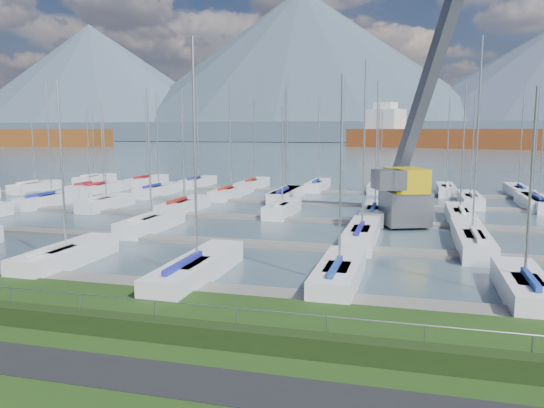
% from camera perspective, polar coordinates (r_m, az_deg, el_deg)
% --- Properties ---
extents(path, '(160.00, 2.00, 0.04)m').
position_cam_1_polar(path, '(16.60, -14.08, -17.43)').
color(path, black).
rests_on(path, grass).
extents(water, '(800.00, 540.00, 0.20)m').
position_cam_1_polar(water, '(276.25, 13.42, 6.21)').
color(water, '#475C68').
extents(hedge, '(80.00, 0.70, 0.70)m').
position_cam_1_polar(hedge, '(18.59, -10.15, -13.33)').
color(hedge, black).
rests_on(hedge, grass).
extents(fence, '(80.00, 0.04, 0.04)m').
position_cam_1_polar(fence, '(18.64, -9.68, -10.48)').
color(fence, gray).
rests_on(fence, grass).
extents(foothill, '(900.00, 80.00, 12.00)m').
position_cam_1_polar(foothill, '(346.13, 13.78, 7.57)').
color(foothill, '#435363').
rests_on(foothill, water).
extents(mountains, '(1190.00, 360.00, 115.00)m').
position_cam_1_polar(mountains, '(422.53, 15.21, 13.08)').
color(mountains, '#464E67').
rests_on(mountains, water).
extents(docks, '(90.00, 41.60, 0.25)m').
position_cam_1_polar(docks, '(43.32, 4.77, -1.74)').
color(docks, gray).
rests_on(docks, water).
extents(crane, '(7.71, 12.93, 22.35)m').
position_cam_1_polar(crane, '(42.44, 14.94, 5.36)').
color(crane, slate).
rests_on(crane, water).
extents(cargo_ship_west, '(81.88, 22.06, 21.50)m').
position_cam_1_polar(cargo_ship_west, '(271.97, -26.00, 6.47)').
color(cargo_ship_west, brown).
rests_on(cargo_ship_west, water).
extents(cargo_ship_mid, '(96.09, 49.67, 21.50)m').
position_cam_1_polar(cargo_ship_mid, '(230.45, 18.74, 6.69)').
color(cargo_ship_mid, brown).
rests_on(cargo_ship_mid, water).
extents(sailboat_fleet, '(75.21, 49.86, 13.23)m').
position_cam_1_polar(sailboat_fleet, '(46.81, 3.94, 5.93)').
color(sailboat_fleet, navy).
rests_on(sailboat_fleet, water).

